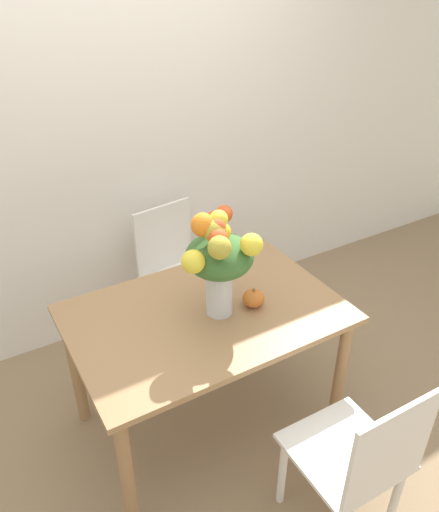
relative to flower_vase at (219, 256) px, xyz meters
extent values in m
plane|color=#8E7556|center=(-0.05, 0.04, -1.06)|extent=(12.00, 12.00, 0.00)
cube|color=white|center=(-0.05, 1.13, 0.29)|extent=(8.00, 0.06, 2.70)
cube|color=#9E754C|center=(-0.05, 0.04, -0.32)|extent=(1.26, 0.84, 0.03)
cylinder|color=#9E754C|center=(-0.62, -0.32, -0.70)|extent=(0.06, 0.06, 0.72)
cylinder|color=#9E754C|center=(0.52, -0.32, -0.70)|extent=(0.06, 0.06, 0.72)
cylinder|color=#9E754C|center=(-0.62, 0.40, -0.70)|extent=(0.06, 0.06, 0.72)
cylinder|color=#9E754C|center=(0.52, 0.40, -0.70)|extent=(0.06, 0.06, 0.72)
cylinder|color=silver|center=(0.01, 0.01, -0.19)|extent=(0.13, 0.13, 0.24)
cylinder|color=silver|center=(0.01, 0.01, -0.26)|extent=(0.11, 0.11, 0.09)
cylinder|color=#38662D|center=(0.03, 0.01, -0.15)|extent=(0.01, 0.01, 0.30)
cylinder|color=#38662D|center=(0.02, 0.03, -0.15)|extent=(0.01, 0.01, 0.30)
cylinder|color=#38662D|center=(-0.01, 0.02, -0.15)|extent=(0.01, 0.00, 0.30)
cylinder|color=#38662D|center=(-0.01, -0.01, -0.15)|extent=(0.01, 0.01, 0.30)
cylinder|color=#38662D|center=(0.02, -0.02, -0.15)|extent=(0.01, 0.01, 0.30)
ellipsoid|color=#38662D|center=(0.01, 0.01, -0.01)|extent=(0.30, 0.30, 0.18)
sphere|color=#AD9E33|center=(-0.06, -0.12, 0.12)|extent=(0.10, 0.10, 0.10)
sphere|color=yellow|center=(0.01, 0.01, 0.17)|extent=(0.08, 0.08, 0.08)
sphere|color=yellow|center=(0.00, -0.01, 0.14)|extent=(0.08, 0.08, 0.08)
sphere|color=#D64C23|center=(0.09, 0.12, 0.13)|extent=(0.08, 0.08, 0.08)
sphere|color=#D64C23|center=(-0.04, -0.06, 0.13)|extent=(0.08, 0.08, 0.08)
sphere|color=orange|center=(-0.07, 0.02, 0.16)|extent=(0.10, 0.10, 0.10)
sphere|color=#AD9E33|center=(-0.03, -0.02, 0.14)|extent=(0.10, 0.10, 0.10)
sphere|color=#D64C23|center=(-0.02, -0.02, 0.16)|extent=(0.08, 0.08, 0.08)
sphere|color=yellow|center=(0.09, -0.12, 0.09)|extent=(0.10, 0.10, 0.10)
sphere|color=#D64C23|center=(0.04, 0.11, 0.11)|extent=(0.10, 0.10, 0.10)
sphere|color=yellow|center=(-0.15, -0.05, 0.05)|extent=(0.10, 0.10, 0.10)
sphere|color=yellow|center=(0.01, -0.01, 0.12)|extent=(0.08, 0.08, 0.08)
ellipsoid|color=orange|center=(0.17, -0.03, -0.27)|extent=(0.10, 0.10, 0.08)
cylinder|color=brown|center=(0.17, -0.03, -0.22)|extent=(0.01, 0.01, 0.02)
cube|color=white|center=(0.17, 0.73, -0.63)|extent=(0.48, 0.48, 0.02)
cylinder|color=white|center=(0.03, 0.54, -0.85)|extent=(0.04, 0.04, 0.42)
cylinder|color=white|center=(0.36, 0.59, -0.85)|extent=(0.04, 0.04, 0.42)
cylinder|color=white|center=(-0.02, 0.87, -0.85)|extent=(0.04, 0.04, 0.42)
cylinder|color=white|center=(0.32, 0.92, -0.85)|extent=(0.04, 0.04, 0.42)
cube|color=white|center=(0.14, 0.93, -0.40)|extent=(0.40, 0.07, 0.44)
cube|color=white|center=(0.18, -0.70, -0.63)|extent=(0.43, 0.43, 0.02)
cylinder|color=white|center=(0.36, -0.54, -0.85)|extent=(0.04, 0.04, 0.42)
cylinder|color=white|center=(0.02, -0.53, -0.85)|extent=(0.04, 0.04, 0.42)
cylinder|color=white|center=(0.35, -0.88, -0.85)|extent=(0.04, 0.04, 0.42)
cube|color=white|center=(0.18, -0.91, -0.40)|extent=(0.40, 0.02, 0.44)
camera|label=1|loc=(-0.93, -1.59, 1.12)|focal=35.00mm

